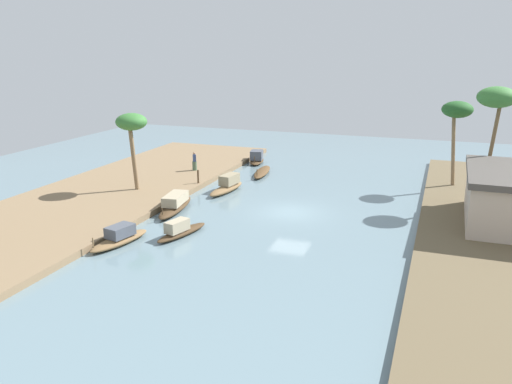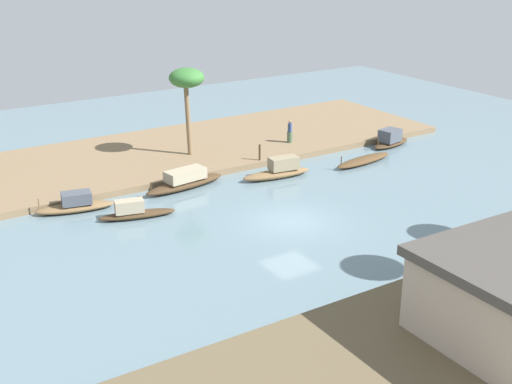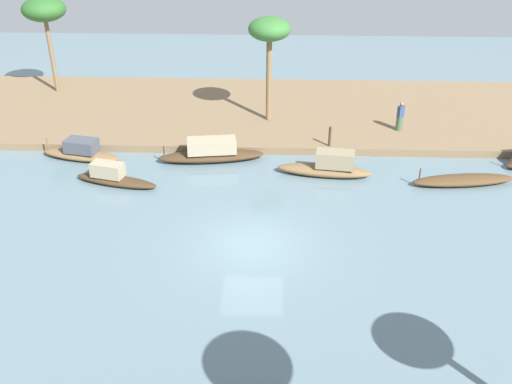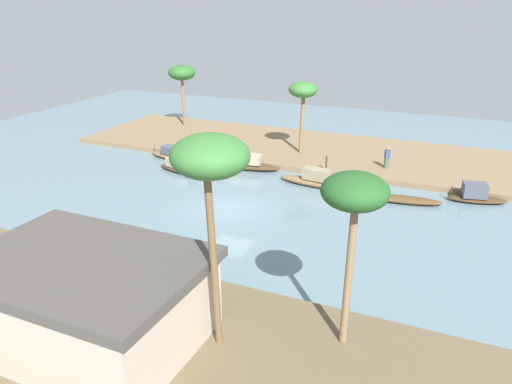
# 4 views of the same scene
# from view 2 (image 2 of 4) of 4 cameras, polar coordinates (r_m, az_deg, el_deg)

# --- Properties ---
(river_water) EXTENTS (65.82, 65.82, 0.00)m
(river_water) POSITION_cam_2_polar(r_m,az_deg,el_deg) (35.15, 2.94, -2.51)
(river_water) COLOR slate
(river_water) RESTS_ON ground
(riverbank_left) EXTENTS (38.28, 11.12, 0.39)m
(riverbank_left) POSITION_cam_2_polar(r_m,az_deg,el_deg) (46.30, -6.92, 3.40)
(riverbank_left) COLOR #846B4C
(riverbank_left) RESTS_ON ground
(sampan_foreground) EXTENTS (3.77, 1.90, 1.23)m
(sampan_foreground) POSITION_cam_2_polar(r_m,az_deg,el_deg) (48.66, 11.25, 4.34)
(sampan_foreground) COLOR #47331E
(sampan_foreground) RESTS_ON river_water
(sampan_near_left_bank) EXTENTS (5.39, 1.90, 1.16)m
(sampan_near_left_bank) POSITION_cam_2_polar(r_m,az_deg,el_deg) (39.79, -5.98, 0.93)
(sampan_near_left_bank) COLOR #47331E
(sampan_near_left_bank) RESTS_ON river_water
(sampan_with_tall_canopy) EXTENTS (4.57, 1.62, 1.28)m
(sampan_with_tall_canopy) POSITION_cam_2_polar(r_m,az_deg,el_deg) (41.35, 1.93, 1.82)
(sampan_with_tall_canopy) COLOR brown
(sampan_with_tall_canopy) RESTS_ON river_water
(sampan_open_hull) EXTENTS (4.30, 1.96, 1.07)m
(sampan_open_hull) POSITION_cam_2_polar(r_m,az_deg,el_deg) (37.55, -14.94, -1.03)
(sampan_open_hull) COLOR brown
(sampan_open_hull) RESTS_ON river_water
(sampan_with_red_awning) EXTENTS (4.91, 1.68, 0.92)m
(sampan_with_red_awning) POSITION_cam_2_polar(r_m,az_deg,el_deg) (44.61, 9.03, 2.65)
(sampan_with_red_awning) COLOR brown
(sampan_with_red_awning) RESTS_ON river_water
(sampan_midstream) EXTENTS (4.12, 1.83, 1.04)m
(sampan_midstream) POSITION_cam_2_polar(r_m,az_deg,el_deg) (35.97, -10.18, -1.64)
(sampan_midstream) COLOR #47331E
(sampan_midstream) RESTS_ON river_water
(person_on_near_bank) EXTENTS (0.54, 0.54, 1.59)m
(person_on_near_bank) POSITION_cam_2_polar(r_m,az_deg,el_deg) (47.26, 2.86, 4.94)
(person_on_near_bank) COLOR #4C664C
(person_on_near_bank) RESTS_ON riverbank_left
(mooring_post) EXTENTS (0.14, 0.14, 1.05)m
(mooring_post) POSITION_cam_2_polar(r_m,az_deg,el_deg) (43.39, 0.31, 3.36)
(mooring_post) COLOR #4C3823
(mooring_post) RESTS_ON riverbank_left
(palm_tree_left_near) EXTENTS (2.27, 2.27, 5.68)m
(palm_tree_left_near) POSITION_cam_2_polar(r_m,az_deg,el_deg) (43.88, -5.85, 9.31)
(palm_tree_left_near) COLOR #7F6647
(palm_tree_left_near) RESTS_ON riverbank_left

